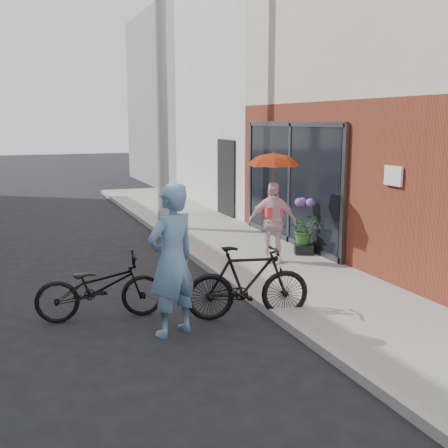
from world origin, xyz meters
TOP-DOWN VIEW (x-y plane):
  - ground at (0.00, 0.00)m, footprint 80.00×80.00m
  - sidewalk at (2.10, 2.00)m, footprint 2.20×24.00m
  - curb at (0.94, 2.00)m, footprint 0.12×24.00m
  - plaster_building at (7.20, 9.00)m, footprint 8.00×6.00m
  - east_building_far at (7.20, 16.00)m, footprint 8.00×8.00m
  - utility_pole at (1.10, 6.00)m, footprint 0.28×0.28m
  - officer at (-0.50, -0.33)m, footprint 0.82×0.70m
  - bike_left at (-1.26, 0.55)m, footprint 1.76×0.77m
  - bike_right at (0.60, -0.15)m, footprint 1.74×0.81m
  - kimono_woman at (2.07, 2.12)m, footprint 0.93×0.67m
  - parasol at (2.07, 2.12)m, footprint 0.90×0.90m
  - planter at (2.92, 2.47)m, footprint 0.46×0.46m
  - potted_plant at (2.92, 2.47)m, footprint 0.52×0.45m

SIDE VIEW (x-z plane):
  - ground at x=0.00m, z-range 0.00..0.00m
  - sidewalk at x=2.10m, z-range 0.00..0.12m
  - curb at x=0.94m, z-range 0.00..0.12m
  - planter at x=2.92m, z-range 0.12..0.31m
  - bike_left at x=-1.26m, z-range 0.00..0.90m
  - bike_right at x=0.60m, z-range 0.00..1.01m
  - potted_plant at x=2.92m, z-range 0.31..0.89m
  - kimono_woman at x=2.07m, z-range 0.12..1.58m
  - officer at x=-0.50m, z-range 0.00..1.91m
  - parasol at x=2.07m, z-range 1.58..2.37m
  - plaster_building at x=7.20m, z-range 0.00..7.00m
  - east_building_far at x=7.20m, z-range 0.00..7.00m
  - utility_pole at x=1.10m, z-range 0.00..7.00m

